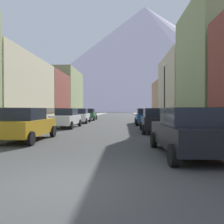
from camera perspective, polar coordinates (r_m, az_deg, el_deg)
The scene contains 24 objects.
ground_plane at distance 5.30m, azimuth -13.92°, elevation -18.29°, with size 400.00×400.00×0.00m, color #3E3E3E.
sidewalk_left at distance 40.56m, azimuth -8.06°, elevation -1.54°, with size 2.50×100.00×0.15m, color gray.
sidewalk_right at distance 40.11m, azimuth 9.77°, elevation -1.57°, with size 2.50×100.00×0.15m, color gray.
storefront_left_1 at distance 25.43m, azimuth -25.61°, elevation 4.64°, with size 6.58×12.20×7.20m.
storefront_left_2 at distance 35.05m, azimuth -17.35°, elevation 3.59°, with size 6.61×8.53×7.18m.
storefront_left_3 at distance 44.94m, azimuth -13.26°, elevation 4.30°, with size 7.35×11.55×9.29m.
storefront_right_1 at distance 23.57m, azimuth 26.19°, elevation 10.05°, with size 6.55×9.28×11.46m.
storefront_right_2 at distance 34.15m, azimuth 19.29°, elevation 5.51°, with size 7.39×12.48×9.44m.
storefront_right_3 at distance 44.19m, azimuth 14.86°, elevation 2.92°, with size 6.50×8.33×7.03m.
car_left_0 at distance 12.89m, azimuth -21.20°, elevation -2.95°, with size 2.07×4.40×1.78m.
car_left_1 at distance 20.86m, azimuth -11.69°, elevation -1.49°, with size 2.15×4.44×1.78m.
car_left_2 at distance 27.47m, azimuth -8.13°, elevation -0.94°, with size 2.18×4.46×1.78m.
car_left_3 at distance 34.39m, azimuth -5.89°, elevation -0.58°, with size 2.15×4.44×1.78m.
car_right_0 at distance 8.67m, azimuth 18.67°, elevation -4.74°, with size 2.21×4.47×1.78m.
car_right_1 at distance 16.64m, azimuth 11.00°, elevation -2.07°, with size 2.18×4.46×1.78m.
car_right_2 at distance 24.34m, azimuth 8.43°, elevation -1.16°, with size 2.13×4.43×1.78m.
trash_bin_right at distance 13.50m, azimuth 24.22°, elevation -3.89°, with size 0.59×0.59×0.98m.
potted_plant_0 at distance 20.00m, azimuth -22.13°, elevation -2.07°, with size 0.75×0.75×1.03m.
potted_plant_1 at distance 19.16m, azimuth -23.31°, elevation -2.62°, with size 0.49×0.49×0.83m.
pedestrian_0 at distance 27.66m, azimuth -13.28°, elevation -0.96°, with size 0.36×0.36×1.61m.
pedestrian_1 at distance 24.40m, azimuth 14.24°, elevation -1.03°, with size 0.36×0.36×1.75m.
pedestrian_2 at distance 16.76m, azimuth 19.54°, elevation -1.97°, with size 0.36×0.36×1.69m.
streetlamp_right at distance 21.62m, azimuth 13.36°, elevation 6.77°, with size 0.36×0.36×5.86m.
mountain_backdrop at distance 272.62m, azimuth 8.44°, elevation 13.43°, with size 294.63×294.63×122.73m, color silver.
Camera 1 is at (1.45, -4.79, 1.73)m, focal length 35.50 mm.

